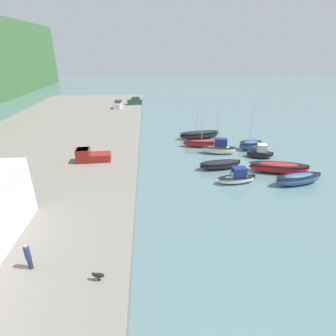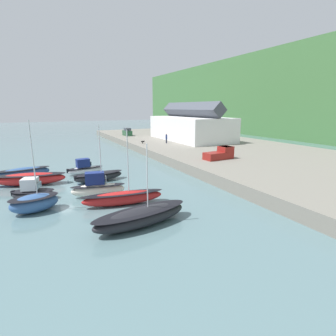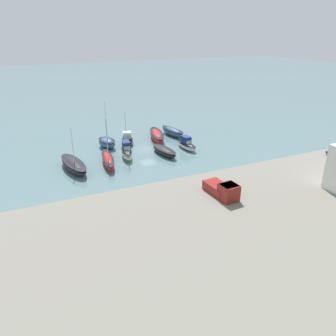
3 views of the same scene
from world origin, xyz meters
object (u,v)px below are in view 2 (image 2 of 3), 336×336
Objects in this scene: moored_boat_6 at (30,179)px; dog_on_quay at (143,142)px; moored_boat_1 at (99,176)px; parked_car_0 at (127,132)px; moored_boat_4 at (141,216)px; person_on_quay at (166,138)px; moored_boat_0 at (85,169)px; moored_boat_8 at (34,203)px; pickup_truck_0 at (221,154)px; moored_boat_5 at (23,173)px; moored_boat_7 at (33,192)px; moored_boat_2 at (98,188)px; moored_boat_3 at (123,198)px.

dog_on_quay is at bearing 143.65° from moored_boat_6.
parked_car_0 is (-38.89, 16.41, 1.73)m from moored_boat_1.
moored_boat_4 is 2.03× the size of parked_car_0.
moored_boat_6 is 4.02× the size of person_on_quay.
moored_boat_0 reaches higher than moored_boat_1.
moored_boat_8 reaches higher than person_on_quay.
moored_boat_4 is 55.99m from parked_car_0.
pickup_truck_0 is at bearing 91.86° from moored_boat_8.
moored_boat_5 is at bearing -107.23° from pickup_truck_0.
moored_boat_1 is at bearing 134.24° from moored_boat_7.
person_on_quay is (-20.27, 0.55, 0.28)m from pickup_truck_0.
moored_boat_1 is at bearing 171.42° from moored_boat_4.
moored_boat_5 is at bearing -103.14° from moored_boat_0.
moored_boat_2 reaches higher than dog_on_quay.
moored_boat_6 is 26.79m from pickup_truck_0.
moored_boat_5 is 1.61× the size of parked_car_0.
moored_boat_5 is at bearing -48.39° from dog_on_quay.
moored_boat_6 is at bearing -57.37° from person_on_quay.
moored_boat_7 is at bearing 170.07° from moored_boat_8.
pickup_truck_0 is (-6.76, 26.11, 1.41)m from moored_boat_8.
moored_boat_8 reaches higher than moored_boat_0.
person_on_quay reaches higher than moored_boat_7.
dog_on_quay is at bearing 160.68° from moored_boat_2.
dog_on_quay is (-1.52, -5.08, -0.64)m from person_on_quay.
moored_boat_6 is at bearing -74.35° from moored_boat_0.
moored_boat_0 reaches higher than dog_on_quay.
moored_boat_2 is 3.53× the size of person_on_quay.
moored_boat_3 is 33.47m from dog_on_quay.
moored_boat_1 is at bearing 88.90° from moored_boat_6.
parked_car_0 is 18.14m from dog_on_quay.
parked_car_0 is (-46.55, 23.84, 1.51)m from moored_boat_8.
moored_boat_2 is 6.26m from moored_boat_8.
parked_car_0 is at bearing 169.07° from moored_boat_2.
moored_boat_6 is at bearing -137.39° from moored_boat_3.
moored_boat_8 is 1.95× the size of parked_car_0.
moored_boat_0 is 13.92m from moored_boat_8.
moored_boat_5 is at bearing 172.95° from moored_boat_8.
moored_boat_8 is at bearing -52.56° from moored_boat_1.
person_on_quay reaches higher than moored_boat_6.
dog_on_quay is (-16.21, 15.16, 1.14)m from moored_boat_0.
pickup_truck_0 is at bearing 96.86° from moored_boat_6.
moored_boat_2 reaches higher than moored_boat_1.
moored_boat_8 reaches higher than moored_boat_1.
moored_boat_8 reaches higher than pickup_truck_0.
moored_boat_0 is 0.61× the size of moored_boat_6.
moored_boat_5 is 0.80× the size of moored_boat_6.
moored_boat_4 reaches higher than moored_boat_6.
moored_boat_8 is 1.71× the size of pickup_truck_0.
moored_boat_0 is at bearing -109.52° from pickup_truck_0.
moored_boat_0 is at bearing 139.84° from moored_boat_8.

